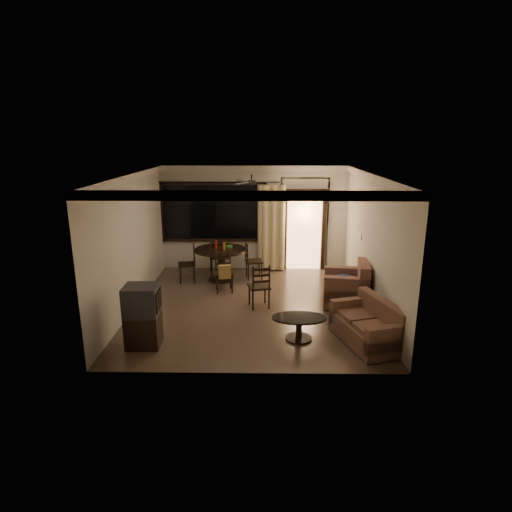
{
  "coord_description": "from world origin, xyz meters",
  "views": [
    {
      "loc": [
        0.22,
        -8.61,
        3.51
      ],
      "look_at": [
        0.08,
        0.2,
        1.06
      ],
      "focal_mm": 30.0,
      "sensor_mm": 36.0,
      "label": 1
    }
  ],
  "objects_px": {
    "dining_table": "(221,256)",
    "sofa": "(369,327)",
    "dining_chair_north": "(218,263)",
    "dining_chair_east": "(254,268)",
    "armchair": "(349,288)",
    "tv_cabinet": "(143,316)",
    "side_chair": "(259,294)",
    "dining_chair_south": "(224,279)",
    "dining_chair_west": "(188,271)",
    "coffee_table": "(299,324)"
  },
  "relations": [
    {
      "from": "dining_table",
      "to": "armchair",
      "type": "xyz_separation_m",
      "value": [
        2.91,
        -1.63,
        -0.25
      ]
    },
    {
      "from": "side_chair",
      "to": "sofa",
      "type": "bearing_deg",
      "value": 126.33
    },
    {
      "from": "dining_chair_north",
      "to": "side_chair",
      "type": "relative_size",
      "value": 0.98
    },
    {
      "from": "tv_cabinet",
      "to": "coffee_table",
      "type": "relative_size",
      "value": 1.12
    },
    {
      "from": "coffee_table",
      "to": "side_chair",
      "type": "xyz_separation_m",
      "value": [
        -0.72,
        1.5,
        0.0
      ]
    },
    {
      "from": "dining_chair_north",
      "to": "sofa",
      "type": "relative_size",
      "value": 0.6
    },
    {
      "from": "dining_chair_south",
      "to": "sofa",
      "type": "xyz_separation_m",
      "value": [
        2.78,
        -2.57,
        -0.0
      ]
    },
    {
      "from": "dining_chair_north",
      "to": "armchair",
      "type": "xyz_separation_m",
      "value": [
        3.05,
        -2.19,
        0.1
      ]
    },
    {
      "from": "tv_cabinet",
      "to": "sofa",
      "type": "height_order",
      "value": "tv_cabinet"
    },
    {
      "from": "dining_chair_west",
      "to": "dining_chair_south",
      "type": "height_order",
      "value": "same"
    },
    {
      "from": "armchair",
      "to": "side_chair",
      "type": "relative_size",
      "value": 1.09
    },
    {
      "from": "dining_table",
      "to": "sofa",
      "type": "distance_m",
      "value": 4.51
    },
    {
      "from": "dining_chair_east",
      "to": "armchair",
      "type": "relative_size",
      "value": 0.9
    },
    {
      "from": "dining_chair_south",
      "to": "sofa",
      "type": "relative_size",
      "value": 0.6
    },
    {
      "from": "coffee_table",
      "to": "armchair",
      "type": "bearing_deg",
      "value": 54.32
    },
    {
      "from": "tv_cabinet",
      "to": "coffee_table",
      "type": "distance_m",
      "value": 2.74
    },
    {
      "from": "dining_chair_south",
      "to": "side_chair",
      "type": "distance_m",
      "value": 1.27
    },
    {
      "from": "sofa",
      "to": "side_chair",
      "type": "distance_m",
      "value": 2.53
    },
    {
      "from": "sofa",
      "to": "armchair",
      "type": "bearing_deg",
      "value": 73.65
    },
    {
      "from": "dining_chair_west",
      "to": "coffee_table",
      "type": "distance_m",
      "value": 4.04
    },
    {
      "from": "dining_chair_west",
      "to": "sofa",
      "type": "xyz_separation_m",
      "value": [
        3.75,
        -3.27,
        0.02
      ]
    },
    {
      "from": "dining_chair_west",
      "to": "dining_chair_north",
      "type": "distance_m",
      "value": 0.99
    },
    {
      "from": "tv_cabinet",
      "to": "dining_chair_west",
      "type": "bearing_deg",
      "value": 85.35
    },
    {
      "from": "dining_table",
      "to": "sofa",
      "type": "xyz_separation_m",
      "value": [
        2.93,
        -3.42,
        -0.34
      ]
    },
    {
      "from": "dining_chair_north",
      "to": "coffee_table",
      "type": "relative_size",
      "value": 0.97
    },
    {
      "from": "dining_table",
      "to": "dining_chair_east",
      "type": "distance_m",
      "value": 0.91
    },
    {
      "from": "tv_cabinet",
      "to": "coffee_table",
      "type": "bearing_deg",
      "value": 4.16
    },
    {
      "from": "dining_table",
      "to": "dining_chair_west",
      "type": "height_order",
      "value": "dining_table"
    },
    {
      "from": "dining_chair_south",
      "to": "dining_chair_north",
      "type": "height_order",
      "value": "same"
    },
    {
      "from": "side_chair",
      "to": "dining_chair_east",
      "type": "bearing_deg",
      "value": -99.19
    },
    {
      "from": "dining_chair_east",
      "to": "dining_chair_north",
      "type": "distance_m",
      "value": 1.05
    },
    {
      "from": "armchair",
      "to": "coffee_table",
      "type": "distance_m",
      "value": 2.06
    },
    {
      "from": "dining_chair_west",
      "to": "sofa",
      "type": "relative_size",
      "value": 0.6
    },
    {
      "from": "armchair",
      "to": "sofa",
      "type": "bearing_deg",
      "value": -80.67
    },
    {
      "from": "dining_table",
      "to": "dining_chair_south",
      "type": "bearing_deg",
      "value": -79.84
    },
    {
      "from": "tv_cabinet",
      "to": "side_chair",
      "type": "distance_m",
      "value": 2.68
    },
    {
      "from": "armchair",
      "to": "dining_chair_east",
      "type": "bearing_deg",
      "value": 148.29
    },
    {
      "from": "dining_table",
      "to": "dining_chair_west",
      "type": "relative_size",
      "value": 1.37
    },
    {
      "from": "tv_cabinet",
      "to": "dining_chair_east",
      "type": "bearing_deg",
      "value": 62.23
    },
    {
      "from": "dining_chair_south",
      "to": "coffee_table",
      "type": "xyz_separation_m",
      "value": [
        1.55,
        -2.46,
        -0.02
      ]
    },
    {
      "from": "dining_table",
      "to": "dining_chair_north",
      "type": "xyz_separation_m",
      "value": [
        -0.14,
        0.56,
        -0.36
      ]
    },
    {
      "from": "armchair",
      "to": "tv_cabinet",
      "type": "bearing_deg",
      "value": -144.84
    },
    {
      "from": "sofa",
      "to": "dining_chair_north",
      "type": "bearing_deg",
      "value": 110.66
    },
    {
      "from": "dining_chair_west",
      "to": "sofa",
      "type": "height_order",
      "value": "dining_chair_west"
    },
    {
      "from": "dining_chair_west",
      "to": "dining_chair_east",
      "type": "distance_m",
      "value": 1.67
    },
    {
      "from": "dining_chair_north",
      "to": "dining_table",
      "type": "bearing_deg",
      "value": 93.87
    },
    {
      "from": "dining_chair_east",
      "to": "sofa",
      "type": "bearing_deg",
      "value": -159.66
    },
    {
      "from": "sofa",
      "to": "side_chair",
      "type": "height_order",
      "value": "side_chair"
    },
    {
      "from": "tv_cabinet",
      "to": "armchair",
      "type": "distance_m",
      "value": 4.38
    },
    {
      "from": "sofa",
      "to": "armchair",
      "type": "distance_m",
      "value": 1.79
    }
  ]
}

